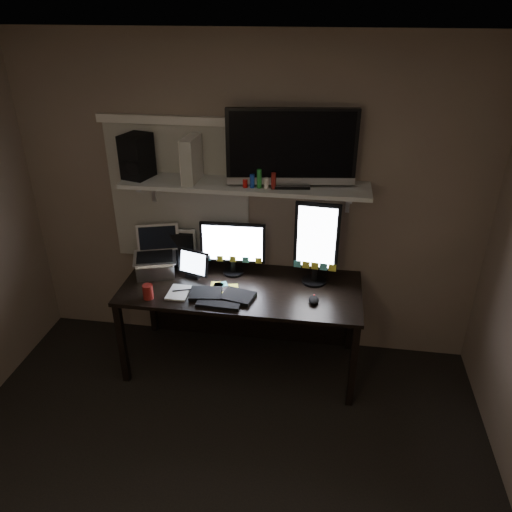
% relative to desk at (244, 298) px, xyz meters
% --- Properties ---
extents(ceiling, '(3.60, 3.60, 0.00)m').
position_rel_desk_xyz_m(ceiling, '(0.00, -1.55, 1.95)').
color(ceiling, silver).
rests_on(ceiling, back_wall).
extents(back_wall, '(3.60, 0.00, 3.60)m').
position_rel_desk_xyz_m(back_wall, '(0.00, 0.25, 0.70)').
color(back_wall, '#705E50').
rests_on(back_wall, floor).
extents(window_blinds, '(1.10, 0.02, 1.10)m').
position_rel_desk_xyz_m(window_blinds, '(-0.55, 0.24, 0.75)').
color(window_blinds, beige).
rests_on(window_blinds, back_wall).
extents(desk, '(1.80, 0.75, 0.73)m').
position_rel_desk_xyz_m(desk, '(0.00, 0.00, 0.00)').
color(desk, black).
rests_on(desk, floor).
extents(wall_shelf, '(1.80, 0.35, 0.03)m').
position_rel_desk_xyz_m(wall_shelf, '(0.00, 0.08, 0.91)').
color(wall_shelf, silver).
rests_on(wall_shelf, back_wall).
extents(monitor_landscape, '(0.51, 0.07, 0.44)m').
position_rel_desk_xyz_m(monitor_landscape, '(-0.10, 0.07, 0.40)').
color(monitor_landscape, black).
rests_on(monitor_landscape, desk).
extents(monitor_portrait, '(0.33, 0.09, 0.66)m').
position_rel_desk_xyz_m(monitor_portrait, '(0.54, 0.03, 0.51)').
color(monitor_portrait, black).
rests_on(monitor_portrait, desk).
extents(keyboard, '(0.49, 0.21, 0.03)m').
position_rel_desk_xyz_m(keyboard, '(-0.11, -0.29, 0.19)').
color(keyboard, black).
rests_on(keyboard, desk).
extents(mouse, '(0.08, 0.12, 0.04)m').
position_rel_desk_xyz_m(mouse, '(0.55, -0.26, 0.20)').
color(mouse, black).
rests_on(mouse, desk).
extents(notepad, '(0.15, 0.21, 0.01)m').
position_rel_desk_xyz_m(notepad, '(-0.44, -0.29, 0.18)').
color(notepad, silver).
rests_on(notepad, desk).
extents(tablet, '(0.28, 0.18, 0.23)m').
position_rel_desk_xyz_m(tablet, '(-0.39, -0.03, 0.29)').
color(tablet, black).
rests_on(tablet, desk).
extents(file_sorter, '(0.25, 0.12, 0.31)m').
position_rel_desk_xyz_m(file_sorter, '(-0.55, 0.15, 0.33)').
color(file_sorter, black).
rests_on(file_sorter, desk).
extents(laptop, '(0.39, 0.35, 0.37)m').
position_rel_desk_xyz_m(laptop, '(-0.70, -0.04, 0.36)').
color(laptop, silver).
rests_on(laptop, desk).
extents(cup, '(0.09, 0.09, 0.11)m').
position_rel_desk_xyz_m(cup, '(-0.64, -0.38, 0.23)').
color(cup, maroon).
rests_on(cup, desk).
extents(sticky_notes, '(0.35, 0.27, 0.00)m').
position_rel_desk_xyz_m(sticky_notes, '(-0.19, -0.21, 0.18)').
color(sticky_notes, '#FDF844').
rests_on(sticky_notes, desk).
extents(tv, '(0.91, 0.28, 0.54)m').
position_rel_desk_xyz_m(tv, '(0.33, 0.07, 1.20)').
color(tv, black).
rests_on(tv, wall_shelf).
extents(game_console, '(0.10, 0.27, 0.32)m').
position_rel_desk_xyz_m(game_console, '(-0.38, 0.07, 1.09)').
color(game_console, silver).
rests_on(game_console, wall_shelf).
extents(speaker, '(0.23, 0.25, 0.32)m').
position_rel_desk_xyz_m(speaker, '(-0.80, 0.09, 1.09)').
color(speaker, black).
rests_on(speaker, wall_shelf).
extents(bottles, '(0.21, 0.11, 0.13)m').
position_rel_desk_xyz_m(bottles, '(0.12, -0.01, 0.99)').
color(bottles, '#A50F0C').
rests_on(bottles, wall_shelf).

